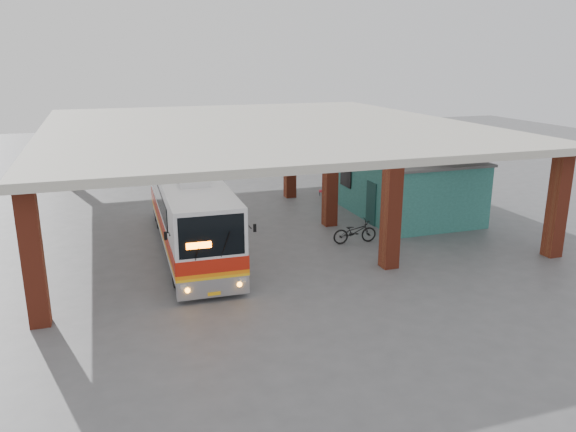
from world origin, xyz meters
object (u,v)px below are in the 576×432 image
(motorcycle, at_px, (355,232))
(red_chair, at_px, (324,189))
(coach_bus, at_px, (190,211))
(pedestrian, at_px, (387,232))

(motorcycle, bearing_deg, red_chair, -10.20)
(coach_bus, bearing_deg, motorcycle, -10.85)
(motorcycle, relative_size, pedestrian, 1.21)
(coach_bus, relative_size, red_chair, 14.12)
(coach_bus, bearing_deg, pedestrian, -18.71)
(coach_bus, distance_m, pedestrian, 8.39)
(motorcycle, xyz_separation_m, red_chair, (2.10, 8.70, -0.14))
(motorcycle, bearing_deg, coach_bus, 80.88)
(coach_bus, height_order, motorcycle, coach_bus)
(coach_bus, height_order, red_chair, coach_bus)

